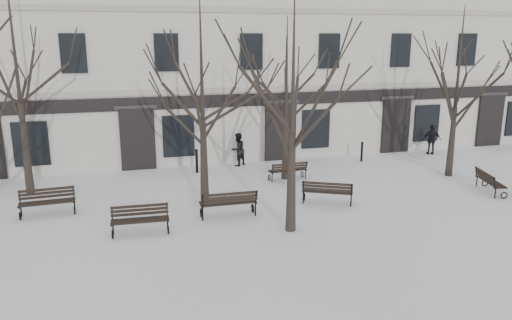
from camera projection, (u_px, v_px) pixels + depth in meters
name	position (u px, v px, depth m)	size (l,w,h in m)	color
ground	(255.00, 221.00, 17.07)	(100.00, 100.00, 0.00)	white
building	(194.00, 47.00, 27.83)	(40.40, 10.20, 11.40)	beige
tree_1	(202.00, 74.00, 17.41)	(5.44, 5.44, 7.78)	black
tree_2	(293.00, 83.00, 15.07)	(5.33, 5.33, 7.62)	black
tree_4	(14.00, 51.00, 18.70)	(6.26, 6.26, 8.94)	black
tree_5	(287.00, 80.00, 21.02)	(4.87, 4.87, 6.96)	black
tree_6	(459.00, 72.00, 21.41)	(5.19, 5.19, 7.41)	black
bench_0	(140.00, 219.00, 15.87)	(1.84, 0.74, 0.91)	black
bench_1	(229.00, 202.00, 17.29)	(1.98, 0.76, 0.99)	black
bench_2	(327.00, 191.00, 18.60)	(1.94, 1.44, 0.94)	black
bench_3	(47.00, 201.00, 17.51)	(1.90, 0.80, 0.94)	black
bench_4	(288.00, 170.00, 21.73)	(1.71, 0.73, 0.84)	black
bench_5	(489.00, 181.00, 20.04)	(1.06, 1.83, 0.88)	black
bollard_a	(197.00, 160.00, 22.87)	(0.14, 0.14, 1.12)	black
bollard_b	(362.00, 151.00, 24.92)	(0.13, 0.13, 1.02)	black
pedestrian_b	(238.00, 166.00, 24.24)	(0.79, 0.61, 1.62)	black
pedestrian_c	(430.00, 154.00, 26.55)	(0.93, 0.39, 1.59)	black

